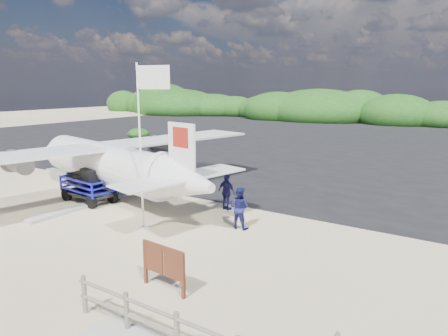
# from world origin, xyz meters

# --- Properties ---
(ground) EXTENTS (160.00, 160.00, 0.00)m
(ground) POSITION_xyz_m (0.00, 0.00, 0.00)
(ground) COLOR beige
(asphalt_apron) EXTENTS (90.00, 50.00, 0.04)m
(asphalt_apron) POSITION_xyz_m (0.00, 30.00, 0.00)
(asphalt_apron) COLOR #B2B2B2
(asphalt_apron) RESTS_ON ground
(lagoon) EXTENTS (9.00, 7.00, 0.40)m
(lagoon) POSITION_xyz_m (-9.00, 1.50, 0.00)
(lagoon) COLOR #B2B2B2
(lagoon) RESTS_ON ground
(vegetation_band) EXTENTS (124.00, 8.00, 4.40)m
(vegetation_band) POSITION_xyz_m (0.00, 55.00, 0.00)
(vegetation_band) COLOR #B2B2B2
(vegetation_band) RESTS_ON ground
(baggage_cart) EXTENTS (3.14, 1.97, 1.50)m
(baggage_cart) POSITION_xyz_m (-5.07, 1.60, 0.00)
(baggage_cart) COLOR #0E12DA
(baggage_cart) RESTS_ON ground
(flagpole) EXTENTS (1.40, 0.91, 6.49)m
(flagpole) POSITION_xyz_m (-0.05, 0.21, 0.00)
(flagpole) COLOR white
(flagpole) RESTS_ON ground
(signboard) EXTENTS (1.67, 0.27, 1.37)m
(signboard) POSITION_xyz_m (3.93, -3.07, 0.00)
(signboard) COLOR brown
(signboard) RESTS_ON ground
(crew_a) EXTENTS (0.75, 0.63, 1.76)m
(crew_a) POSITION_xyz_m (-4.20, 2.58, 0.88)
(crew_a) COLOR #161753
(crew_a) RESTS_ON ground
(crew_b) EXTENTS (0.87, 0.70, 1.72)m
(crew_b) POSITION_xyz_m (3.11, 2.40, 0.86)
(crew_b) COLOR #161753
(crew_b) RESTS_ON ground
(crew_c) EXTENTS (1.05, 0.59, 1.69)m
(crew_c) POSITION_xyz_m (1.36, 4.21, 0.85)
(crew_c) COLOR #161753
(crew_c) RESTS_ON ground
(aircraft_small) EXTENTS (10.55, 10.55, 2.71)m
(aircraft_small) POSITION_xyz_m (-14.46, 37.86, 0.00)
(aircraft_small) COLOR #B2B2B2
(aircraft_small) RESTS_ON ground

